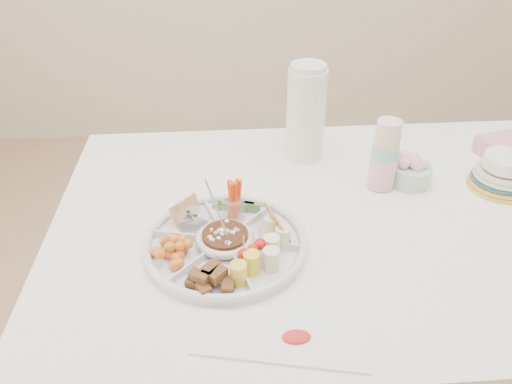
{
  "coord_description": "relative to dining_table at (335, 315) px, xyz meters",
  "views": [
    {
      "loc": [
        -0.32,
        -1.03,
        1.53
      ],
      "look_at": [
        -0.24,
        -0.01,
        0.85
      ],
      "focal_mm": 35.0,
      "sensor_mm": 36.0,
      "label": 1
    }
  ],
  "objects": [
    {
      "name": "dining_table",
      "position": [
        0.0,
        0.0,
        0.0
      ],
      "size": [
        1.52,
        1.02,
        0.76
      ],
      "primitive_type": "cube",
      "color": "white",
      "rests_on": "floor"
    },
    {
      "name": "party_tray",
      "position": [
        -0.32,
        -0.11,
        0.4
      ],
      "size": [
        0.46,
        0.46,
        0.04
      ],
      "primitive_type": "cylinder",
      "rotation": [
        0.0,
        0.0,
        -0.23
      ],
      "color": "silver",
      "rests_on": "dining_table"
    },
    {
      "name": "bean_dip",
      "position": [
        -0.32,
        -0.11,
        0.41
      ],
      "size": [
        0.13,
        0.13,
        0.04
      ],
      "primitive_type": "cylinder",
      "rotation": [
        0.0,
        0.0,
        -0.23
      ],
      "color": "#35180B",
      "rests_on": "party_tray"
    },
    {
      "name": "tortillas",
      "position": [
        -0.2,
        -0.08,
        0.42
      ],
      "size": [
        0.13,
        0.13,
        0.06
      ],
      "primitive_type": null,
      "rotation": [
        0.0,
        0.0,
        -0.23
      ],
      "color": "#AF8848",
      "rests_on": "party_tray"
    },
    {
      "name": "carrot_cucumber",
      "position": [
        -0.29,
        0.01,
        0.44
      ],
      "size": [
        0.14,
        0.14,
        0.1
      ],
      "primitive_type": null,
      "rotation": [
        0.0,
        0.0,
        -0.23
      ],
      "color": "#F3410E",
      "rests_on": "party_tray"
    },
    {
      "name": "pita_raisins",
      "position": [
        -0.41,
        -0.02,
        0.42
      ],
      "size": [
        0.13,
        0.13,
        0.06
      ],
      "primitive_type": null,
      "rotation": [
        0.0,
        0.0,
        -0.23
      ],
      "color": "tan",
      "rests_on": "party_tray"
    },
    {
      "name": "cherries",
      "position": [
        -0.44,
        -0.15,
        0.42
      ],
      "size": [
        0.13,
        0.13,
        0.04
      ],
      "primitive_type": null,
      "rotation": [
        0.0,
        0.0,
        -0.23
      ],
      "color": "#FF9643",
      "rests_on": "party_tray"
    },
    {
      "name": "granola_chunks",
      "position": [
        -0.35,
        -0.24,
        0.42
      ],
      "size": [
        0.13,
        0.13,
        0.05
      ],
      "primitive_type": null,
      "rotation": [
        0.0,
        0.0,
        -0.23
      ],
      "color": "#573A18",
      "rests_on": "party_tray"
    },
    {
      "name": "banana_tomato",
      "position": [
        -0.23,
        -0.2,
        0.44
      ],
      "size": [
        0.14,
        0.14,
        0.1
      ],
      "primitive_type": null,
      "rotation": [
        0.0,
        0.0,
        -0.23
      ],
      "color": "#E6CB87",
      "rests_on": "party_tray"
    },
    {
      "name": "cup_stack",
      "position": [
        0.12,
        0.13,
        0.48
      ],
      "size": [
        0.09,
        0.09,
        0.21
      ],
      "primitive_type": "cylinder",
      "rotation": [
        0.0,
        0.0,
        -0.3
      ],
      "color": "white",
      "rests_on": "dining_table"
    },
    {
      "name": "thermos",
      "position": [
        -0.07,
        0.32,
        0.53
      ],
      "size": [
        0.12,
        0.12,
        0.3
      ],
      "primitive_type": "cylinder",
      "rotation": [
        0.0,
        0.0,
        -0.07
      ],
      "color": "white",
      "rests_on": "dining_table"
    },
    {
      "name": "flower_bowl",
      "position": [
        0.21,
        0.13,
        0.42
      ],
      "size": [
        0.12,
        0.12,
        0.08
      ],
      "primitive_type": "cylinder",
      "rotation": [
        0.0,
        0.0,
        -0.03
      ],
      "color": "#98C8A8",
      "rests_on": "dining_table"
    },
    {
      "name": "napkin_stack",
      "position": [
        0.57,
        0.26,
        0.41
      ],
      "size": [
        0.2,
        0.18,
        0.05
      ],
      "primitive_type": "cube",
      "rotation": [
        0.0,
        0.0,
        0.27
      ],
      "color": "#D08E9E",
      "rests_on": "dining_table"
    },
    {
      "name": "plate_stack",
      "position": [
        0.45,
        0.09,
        0.43
      ],
      "size": [
        0.2,
        0.2,
        0.11
      ],
      "primitive_type": "cylinder",
      "rotation": [
        0.0,
        0.0,
        0.16
      ],
      "color": "yellow",
      "rests_on": "dining_table"
    },
    {
      "name": "placemat",
      "position": [
        -0.22,
        -0.4,
        0.38
      ],
      "size": [
        0.35,
        0.18,
        0.01
      ],
      "primitive_type": "cube",
      "rotation": [
        0.0,
        0.0,
        -0.21
      ],
      "color": "white",
      "rests_on": "dining_table"
    }
  ]
}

